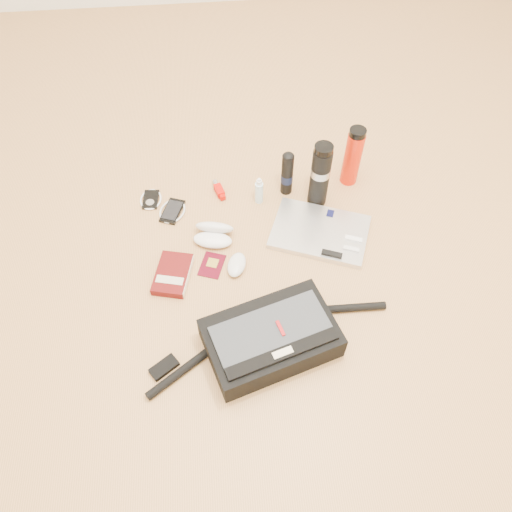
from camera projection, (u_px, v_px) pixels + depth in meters
name	position (u px, v px, depth m)	size (l,w,h in m)	color
ground	(259.00, 286.00, 1.78)	(4.00, 4.00, 0.00)	tan
messenger_bag	(270.00, 338.00, 1.60)	(0.82, 0.36, 0.12)	black
laptop	(320.00, 232.00, 1.91)	(0.42, 0.36, 0.03)	silver
book	(173.00, 274.00, 1.79)	(0.16, 0.20, 0.03)	#4B0A0A
passport	(212.00, 265.00, 1.83)	(0.11, 0.13, 0.01)	#450310
mouse	(237.00, 265.00, 1.81)	(0.09, 0.12, 0.04)	silver
sunglasses_case	(214.00, 234.00, 1.88)	(0.17, 0.15, 0.09)	white
ipod	(151.00, 200.00, 2.01)	(0.09, 0.10, 0.01)	black
phone	(172.00, 211.00, 1.98)	(0.13, 0.14, 0.01)	black
inhaler	(219.00, 190.00, 2.03)	(0.05, 0.11, 0.03)	#C40C05
spray_bottle	(259.00, 192.00, 1.97)	(0.04, 0.04, 0.12)	#BEE6F9
aerosol_can	(287.00, 173.00, 1.97)	(0.06, 0.06, 0.20)	black
thermos_black	(320.00, 175.00, 1.90)	(0.08, 0.08, 0.29)	black
thermos_red	(353.00, 157.00, 1.98)	(0.08, 0.08, 0.27)	red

